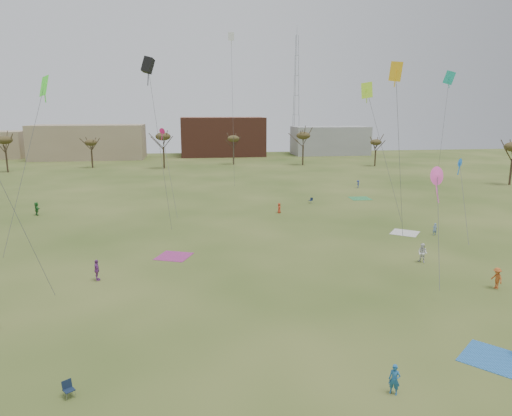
{
  "coord_description": "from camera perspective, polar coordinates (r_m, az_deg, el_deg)",
  "views": [
    {
      "loc": [
        -6.07,
        -29.3,
        14.38
      ],
      "look_at": [
        0.0,
        12.0,
        5.5
      ],
      "focal_mm": 32.5,
      "sensor_mm": 36.0,
      "label": 1
    }
  ],
  "objects": [
    {
      "name": "camp_chair_left",
      "position": [
        27.13,
        -22.02,
        -20.32
      ],
      "size": [
        0.72,
        0.73,
        0.87
      ],
      "rotation": [
        0.0,
        0.0,
        0.62
      ],
      "color": "#132035",
      "rests_on": "ground"
    },
    {
      "name": "kites_aloft",
      "position": [
        58.35,
        -4.31,
        15.87
      ],
      "size": [
        75.78,
        58.58,
        26.73
      ],
      "color": "#CC4218",
      "rests_on": "ground"
    },
    {
      "name": "blanket_olive",
      "position": [
        78.42,
        12.69,
        1.15
      ],
      "size": [
        3.38,
        3.38,
        0.03
      ],
      "primitive_type": "cube",
      "rotation": [
        0.0,
        0.0,
        1.53
      ],
      "color": "#328B4B",
      "rests_on": "ground"
    },
    {
      "name": "camp_chair_right",
      "position": [
        73.19,
        6.73,
        0.8
      ],
      "size": [
        0.73,
        0.71,
        0.87
      ],
      "rotation": [
        0.0,
        0.0,
        5.26
      ],
      "color": "#142039",
      "rests_on": "ground"
    },
    {
      "name": "radio_tower",
      "position": [
        158.53,
        4.93,
        13.71
      ],
      "size": [
        1.51,
        1.72,
        41.0
      ],
      "color": "#9EA3A8",
      "rests_on": "ground"
    },
    {
      "name": "flyer_mid_c",
      "position": [
        58.01,
        21.13,
        -2.44
      ],
      "size": [
        0.56,
        0.4,
        1.43
      ],
      "primitive_type": "imported",
      "rotation": [
        0.0,
        0.0,
        3.04
      ],
      "color": "#6F8BB9",
      "rests_on": "ground"
    },
    {
      "name": "blanket_cream",
      "position": [
        58.01,
        17.85,
        -2.93
      ],
      "size": [
        4.21,
        4.21,
        0.03
      ],
      "primitive_type": "cube",
      "rotation": [
        0.0,
        0.0,
        0.92
      ],
      "color": "silver",
      "rests_on": "ground"
    },
    {
      "name": "spectator_mid_e",
      "position": [
        47.27,
        19.81,
        -5.25
      ],
      "size": [
        1.12,
        1.16,
        1.88
      ],
      "primitive_type": "imported",
      "rotation": [
        0.0,
        0.0,
        5.36
      ],
      "color": "white",
      "rests_on": "ground"
    },
    {
      "name": "flyer_mid_b",
      "position": [
        43.06,
        27.52,
        -7.67
      ],
      "size": [
        0.75,
        1.19,
        1.77
      ],
      "primitive_type": "imported",
      "rotation": [
        0.0,
        0.0,
        4.79
      ],
      "color": "#B15221",
      "rests_on": "ground"
    },
    {
      "name": "blanket_blue",
      "position": [
        31.93,
        27.19,
        -16.18
      ],
      "size": [
        4.67,
        4.67,
        0.03
      ],
      "primitive_type": "cube",
      "rotation": [
        0.0,
        0.0,
        2.29
      ],
      "color": "#296BB5",
      "rests_on": "ground"
    },
    {
      "name": "flyer_far_b",
      "position": [
        65.7,
        2.87,
        -0.0
      ],
      "size": [
        0.71,
        0.83,
        1.44
      ],
      "primitive_type": "imported",
      "rotation": [
        0.0,
        0.0,
        1.14
      ],
      "color": "#C23C21",
      "rests_on": "ground"
    },
    {
      "name": "tree_line",
      "position": [
        108.72,
        -6.71,
        8.08
      ],
      "size": [
        117.44,
        49.32,
        8.91
      ],
      "color": "#3A2B1E",
      "rests_on": "ground"
    },
    {
      "name": "ground",
      "position": [
        33.2,
        3.1,
        -13.68
      ],
      "size": [
        260.0,
        260.0,
        0.0
      ],
      "primitive_type": "plane",
      "color": "#2F4816",
      "rests_on": "ground"
    },
    {
      "name": "building_grey",
      "position": [
        154.65,
        9.08,
        8.2
      ],
      "size": [
        24.0,
        12.0,
        9.0
      ],
      "primitive_type": "cube",
      "color": "gray",
      "rests_on": "ground"
    },
    {
      "name": "blanket_plum",
      "position": [
        47.29,
        -10.07,
        -5.88
      ],
      "size": [
        4.08,
        4.08,
        0.03
      ],
      "primitive_type": "cube",
      "rotation": [
        0.0,
        0.0,
        2.75
      ],
      "color": "#A03178",
      "rests_on": "ground"
    },
    {
      "name": "building_tan",
      "position": [
        147.47,
        -19.84,
        7.66
      ],
      "size": [
        32.0,
        14.0,
        10.0
      ],
      "primitive_type": "cube",
      "color": "#937F60",
      "rests_on": "ground"
    },
    {
      "name": "flyer_far_a",
      "position": [
        71.16,
        -25.38,
        -0.07
      ],
      "size": [
        1.28,
        1.76,
        1.83
      ],
      "primitive_type": "imported",
      "rotation": [
        0.0,
        0.0,
        2.06
      ],
      "color": "#25712C",
      "rests_on": "ground"
    },
    {
      "name": "spectator_mid_d",
      "position": [
        42.28,
        -19.0,
        -7.24
      ],
      "size": [
        0.71,
        1.16,
        1.84
      ],
      "primitive_type": "imported",
      "rotation": [
        0.0,
        0.0,
        1.83
      ],
      "color": "#893D94",
      "rests_on": "ground"
    },
    {
      "name": "flyer_near_right",
      "position": [
        26.34,
        16.67,
        -19.56
      ],
      "size": [
        0.7,
        0.67,
        1.62
      ],
      "primitive_type": "imported",
      "rotation": [
        0.0,
        0.0,
        5.62
      ],
      "color": "#1F5A8F",
      "rests_on": "ground"
    },
    {
      "name": "flyer_far_c",
      "position": [
        89.03,
        12.43,
        2.9
      ],
      "size": [
        0.7,
        1.0,
        1.42
      ],
      "primitive_type": "imported",
      "rotation": [
        0.0,
        0.0,
        4.51
      ],
      "color": "navy",
      "rests_on": "ground"
    },
    {
      "name": "building_brick",
      "position": [
        149.94,
        -4.17,
        8.78
      ],
      "size": [
        26.0,
        16.0,
        12.0
      ],
      "primitive_type": "cube",
      "color": "brown",
      "rests_on": "ground"
    }
  ]
}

